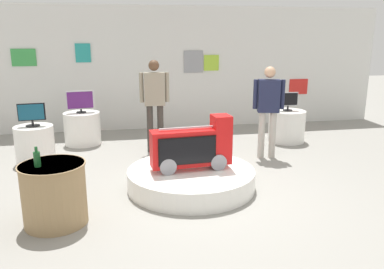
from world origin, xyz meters
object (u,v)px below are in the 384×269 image
object	(u,v)px
main_display_pedestal	(191,178)
tv_on_right_rear	(288,101)
shopper_browsing_rear	(155,99)
display_pedestal_right_rear	(287,126)
bottle_on_side_table	(37,159)
novelty_firetruck_tv	(193,148)
display_pedestal_left_rear	(35,145)
side_table_round	(54,193)
tv_on_left_rear	(32,114)
shopper_browsing_near_truck	(268,105)
display_pedestal_center_rear	(82,128)
tv_on_center_rear	(80,101)

from	to	relation	value
main_display_pedestal	tv_on_right_rear	bearing A→B (deg)	41.48
tv_on_right_rear	shopper_browsing_rear	world-z (taller)	shopper_browsing_rear
display_pedestal_right_rear	bottle_on_side_table	distance (m)	5.40
novelty_firetruck_tv	display_pedestal_left_rear	xyz separation A→B (m)	(-2.51, 1.68, -0.28)
display_pedestal_left_rear	side_table_round	size ratio (longest dim) A/B	0.86
tv_on_left_rear	shopper_browsing_near_truck	distance (m)	4.16
display_pedestal_center_rear	bottle_on_side_table	distance (m)	3.69
tv_on_center_rear	side_table_round	xyz separation A→B (m)	(-0.02, -3.58, -0.52)
display_pedestal_right_rear	shopper_browsing_near_truck	xyz separation A→B (m)	(-0.84, -1.00, 0.65)
display_pedestal_left_rear	display_pedestal_center_rear	distance (m)	1.33
shopper_browsing_near_truck	display_pedestal_right_rear	bearing A→B (deg)	49.98
shopper_browsing_near_truck	display_pedestal_left_rear	bearing A→B (deg)	173.46
tv_on_center_rear	shopper_browsing_near_truck	bearing A→B (deg)	-24.96
shopper_browsing_rear	tv_on_left_rear	bearing A→B (deg)	-172.48
novelty_firetruck_tv	display_pedestal_left_rear	size ratio (longest dim) A/B	1.79
tv_on_left_rear	shopper_browsing_near_truck	bearing A→B (deg)	-6.49
display_pedestal_right_rear	shopper_browsing_rear	world-z (taller)	shopper_browsing_rear
tv_on_center_rear	side_table_round	world-z (taller)	tv_on_center_rear
display_pedestal_left_rear	shopper_browsing_near_truck	bearing A→B (deg)	-6.54
shopper_browsing_near_truck	shopper_browsing_rear	distance (m)	2.12
shopper_browsing_rear	tv_on_right_rear	bearing A→B (deg)	4.97
tv_on_left_rear	novelty_firetruck_tv	bearing A→B (deg)	-33.61
novelty_firetruck_tv	tv_on_right_rear	bearing A→B (deg)	41.81
side_table_round	novelty_firetruck_tv	bearing A→B (deg)	23.43
main_display_pedestal	novelty_firetruck_tv	distance (m)	0.47
bottle_on_side_table	shopper_browsing_near_truck	world-z (taller)	shopper_browsing_near_truck
novelty_firetruck_tv	display_pedestal_right_rear	world-z (taller)	novelty_firetruck_tv
side_table_round	tv_on_right_rear	bearing A→B (deg)	34.94
tv_on_right_rear	shopper_browsing_near_truck	world-z (taller)	shopper_browsing_near_truck
main_display_pedestal	tv_on_left_rear	xyz separation A→B (m)	(-2.49, 1.67, 0.73)
tv_on_left_rear	bottle_on_side_table	bearing A→B (deg)	-77.51
display_pedestal_left_rear	tv_on_left_rear	xyz separation A→B (m)	(-0.00, -0.00, 0.55)
display_pedestal_center_rear	display_pedestal_right_rear	world-z (taller)	same
display_pedestal_center_rear	shopper_browsing_near_truck	world-z (taller)	shopper_browsing_near_truck
display_pedestal_center_rear	shopper_browsing_near_truck	distance (m)	3.82
side_table_round	shopper_browsing_near_truck	distance (m)	4.01
tv_on_center_rear	shopper_browsing_near_truck	distance (m)	3.77
display_pedestal_center_rear	tv_on_right_rear	xyz separation A→B (m)	(4.26, -0.59, 0.55)
tv_on_right_rear	tv_on_center_rear	bearing A→B (deg)	172.12
display_pedestal_center_rear	main_display_pedestal	bearing A→B (deg)	-57.56
tv_on_center_rear	shopper_browsing_rear	xyz separation A→B (m)	(1.44, -0.83, 0.13)
main_display_pedestal	tv_on_right_rear	size ratio (longest dim) A/B	4.55
display_pedestal_left_rear	tv_on_center_rear	distance (m)	1.45
display_pedestal_center_rear	tv_on_center_rear	size ratio (longest dim) A/B	1.34
main_display_pedestal	bottle_on_side_table	distance (m)	2.23
tv_on_left_rear	tv_on_center_rear	xyz separation A→B (m)	(0.72, 1.12, 0.03)
display_pedestal_left_rear	shopper_browsing_rear	world-z (taller)	shopper_browsing_rear
display_pedestal_center_rear	side_table_round	distance (m)	3.58
tv_on_center_rear	bottle_on_side_table	xyz separation A→B (m)	(-0.16, -3.65, -0.07)
tv_on_center_rear	tv_on_right_rear	distance (m)	4.30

